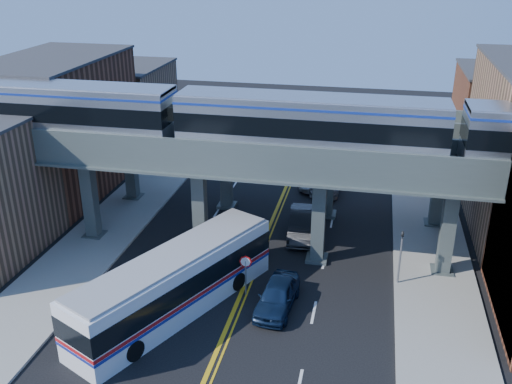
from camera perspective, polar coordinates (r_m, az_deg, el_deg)
ground at (r=32.37m, az=-2.77°, el=-12.98°), size 120.00×120.00×0.00m
sidewalk_west at (r=44.05m, az=-14.09°, el=-3.14°), size 5.00×70.00×0.16m
sidewalk_east at (r=40.29m, az=17.13°, el=-6.10°), size 5.00×70.00×0.16m
building_west_b at (r=50.28m, az=-19.05°, el=6.23°), size 8.00×14.00×11.00m
building_west_c at (r=61.74m, az=-12.89°, el=8.46°), size 8.00×10.00×8.00m
building_east_c at (r=57.34m, az=23.35°, el=6.54°), size 8.00×10.00×9.00m
mural_panel at (r=33.44m, az=23.96°, el=-4.38°), size 0.10×9.50×9.50m
elevated_viaduct_near at (r=36.20m, az=0.21°, el=2.78°), size 52.00×3.60×7.40m
elevated_viaduct_far at (r=42.71m, az=2.13°, el=5.98°), size 52.00×3.60×7.40m
transit_train at (r=34.80m, az=5.41°, el=6.89°), size 50.20×3.15×3.68m
stop_sign at (r=33.77m, az=-1.04°, el=-7.70°), size 0.76×0.09×2.63m
traffic_signal at (r=35.52m, az=14.28°, el=-5.81°), size 0.15×0.18×4.10m
transit_bus at (r=32.67m, az=-8.08°, el=-9.02°), size 8.65×13.58×3.51m
car_lane_a at (r=33.12m, az=2.14°, el=-10.32°), size 2.32×4.94×1.63m
car_lane_b at (r=41.04m, az=4.71°, el=-3.19°), size 2.34×5.65×1.82m
car_lane_c at (r=49.94m, az=5.76°, el=1.52°), size 3.18×5.68×1.50m
car_lane_d at (r=49.31m, az=7.16°, el=1.31°), size 2.63×6.03×1.73m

